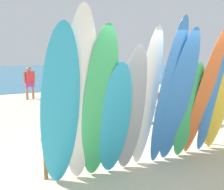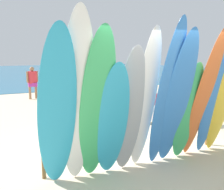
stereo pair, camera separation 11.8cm
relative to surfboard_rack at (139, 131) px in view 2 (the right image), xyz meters
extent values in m
plane|color=beige|center=(0.00, 14.00, -0.60)|extent=(60.00, 60.00, 0.00)
cube|color=teal|center=(0.00, 30.37, -0.59)|extent=(60.00, 40.00, 0.02)
cylinder|color=brown|center=(-1.89, 0.00, -0.24)|extent=(0.07, 0.07, 0.71)
cylinder|color=brown|center=(1.89, 0.00, -0.24)|extent=(0.07, 0.07, 0.71)
cylinder|color=brown|center=(0.00, 0.00, 0.11)|extent=(3.90, 0.06, 0.06)
ellipsoid|color=#289EC6|center=(-1.75, -0.53, 0.67)|extent=(0.61, 0.82, 2.54)
ellipsoid|color=white|center=(-1.43, -0.52, 0.80)|extent=(0.59, 0.81, 2.79)
ellipsoid|color=#38B266|center=(-1.12, -0.53, 0.67)|extent=(0.58, 0.77, 2.54)
ellipsoid|color=#289EC6|center=(-0.82, -0.49, 0.41)|extent=(0.61, 0.69, 2.01)
ellipsoid|color=#999EA3|center=(-0.47, -0.44, 0.54)|extent=(0.59, 0.56, 2.27)
ellipsoid|color=white|center=(-0.14, -0.44, 0.70)|extent=(0.53, 0.65, 2.59)
ellipsoid|color=#337AD1|center=(0.21, -0.58, 0.77)|extent=(0.53, 0.79, 2.74)
ellipsoid|color=#337AD1|center=(0.46, -0.57, 0.69)|extent=(0.59, 0.80, 2.57)
ellipsoid|color=#38B266|center=(0.83, -0.46, 0.39)|extent=(0.61, 0.57, 1.98)
ellipsoid|color=orange|center=(1.12, -0.56, 0.70)|extent=(0.56, 0.89, 2.60)
ellipsoid|color=#337AD1|center=(1.46, -0.50, 0.58)|extent=(0.51, 0.68, 2.36)
cylinder|color=#9E704C|center=(-1.01, 8.24, -0.22)|extent=(0.11, 0.11, 0.75)
cylinder|color=#9E704C|center=(-0.71, 8.34, -0.22)|extent=(0.11, 0.11, 0.75)
cube|color=#B23399|center=(-0.86, 8.29, 0.09)|extent=(0.40, 0.25, 0.18)
cube|color=#DB333D|center=(-0.86, 8.29, 0.45)|extent=(0.43, 0.31, 0.59)
sphere|color=#9E704C|center=(-0.86, 8.29, 0.85)|extent=(0.21, 0.21, 0.21)
cylinder|color=#9E704C|center=(-1.10, 8.21, 0.48)|extent=(0.09, 0.09, 0.52)
cylinder|color=#9E704C|center=(-0.62, 8.37, 0.48)|extent=(0.09, 0.09, 0.52)
cylinder|color=beige|center=(1.20, 6.68, -0.23)|extent=(0.11, 0.11, 0.73)
cylinder|color=beige|center=(0.91, 6.76, -0.23)|extent=(0.11, 0.11, 0.73)
cube|color=black|center=(1.06, 6.72, 0.08)|extent=(0.39, 0.24, 0.18)
cube|color=orange|center=(1.06, 6.72, 0.42)|extent=(0.42, 0.30, 0.58)
sphere|color=beige|center=(1.06, 6.72, 0.82)|extent=(0.21, 0.21, 0.21)
cylinder|color=beige|center=(1.29, 6.65, 0.46)|extent=(0.09, 0.09, 0.51)
cylinder|color=beige|center=(0.82, 6.79, 0.46)|extent=(0.09, 0.09, 0.51)
cylinder|color=brown|center=(1.42, 4.62, -0.21)|extent=(0.12, 0.12, 0.78)
cylinder|color=brown|center=(1.74, 4.55, -0.21)|extent=(0.12, 0.12, 0.78)
cube|color=black|center=(1.58, 4.58, 0.12)|extent=(0.42, 0.26, 0.19)
cube|color=#33A36B|center=(1.58, 4.58, 0.49)|extent=(0.44, 0.30, 0.61)
sphere|color=brown|center=(1.58, 4.58, 0.91)|extent=(0.22, 0.22, 0.22)
cylinder|color=brown|center=(1.33, 4.64, 0.52)|extent=(0.10, 0.10, 0.54)
cylinder|color=brown|center=(1.83, 4.52, 0.52)|extent=(0.10, 0.10, 0.54)
cylinder|color=#B7B7BC|center=(3.93, 1.35, -0.46)|extent=(0.02, 0.02, 0.28)
cylinder|color=#B7B7BC|center=(3.94, 1.73, -0.46)|extent=(0.02, 0.02, 0.28)
cylinder|color=#B7B7BC|center=(4.36, 1.72, -0.46)|extent=(0.02, 0.02, 0.28)
cube|color=silver|center=(4.14, 1.53, -0.30)|extent=(0.51, 0.46, 0.03)
cube|color=silver|center=(4.15, 1.88, -0.04)|extent=(0.51, 0.28, 0.51)
cylinder|color=#B7B7BC|center=(2.56, 2.43, -0.46)|extent=(0.02, 0.02, 0.28)
cylinder|color=#B7B7BC|center=(2.95, 2.57, -0.46)|extent=(0.02, 0.02, 0.28)
cylinder|color=#B7B7BC|center=(2.43, 2.78, -0.46)|extent=(0.02, 0.02, 0.28)
cylinder|color=#B7B7BC|center=(2.82, 2.93, -0.46)|extent=(0.02, 0.02, 0.28)
cube|color=red|center=(2.69, 2.68, -0.30)|extent=(0.63, 0.60, 0.03)
cube|color=red|center=(2.56, 3.02, -0.05)|extent=(0.57, 0.46, 0.49)
cylinder|color=#B7B7BC|center=(2.75, 0.95, -0.46)|extent=(0.02, 0.02, 0.28)
cylinder|color=#B7B7BC|center=(3.15, 1.07, -0.46)|extent=(0.02, 0.02, 0.28)
cylinder|color=#B7B7BC|center=(2.64, 1.31, -0.46)|extent=(0.02, 0.02, 0.28)
cylinder|color=#B7B7BC|center=(3.05, 1.43, -0.46)|extent=(0.02, 0.02, 0.28)
cube|color=red|center=(2.90, 1.19, -0.30)|extent=(0.61, 0.57, 0.03)
cube|color=red|center=(2.80, 1.51, -0.04)|extent=(0.55, 0.38, 0.52)
ellipsoid|color=silver|center=(7.14, 22.24, -0.44)|extent=(4.51, 1.87, 0.36)
camera|label=1|loc=(-2.68, -4.05, 1.49)|focal=39.86mm
camera|label=2|loc=(-2.57, -4.10, 1.49)|focal=39.86mm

